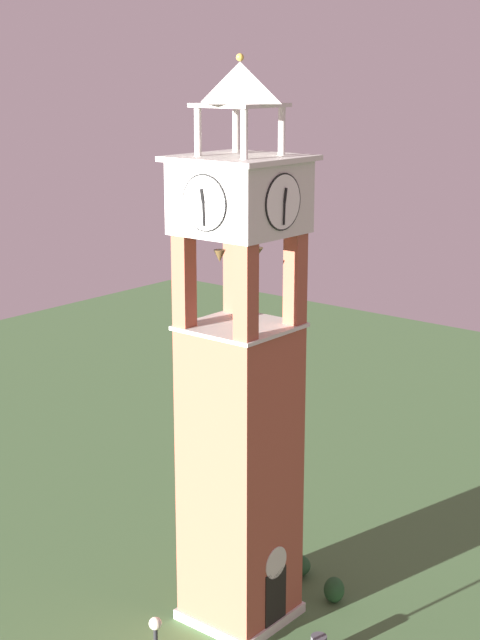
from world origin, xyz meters
TOP-DOWN VIEW (x-y plane):
  - ground at (0.00, 0.00)m, footprint 80.00×80.00m
  - clock_tower at (0.00, -0.00)m, footprint 3.66×3.66m
  - shrub_near_entry at (3.28, 0.24)m, footprint 1.11×1.11m
  - shrub_left_of_tower at (2.80, -2.03)m, footprint 0.74×0.74m
  - shrub_behind_bench at (3.44, 0.20)m, footprint 1.24×1.24m

SIDE VIEW (x-z plane):
  - ground at x=0.00m, z-range 0.00..0.00m
  - shrub_behind_bench at x=3.44m, z-range 0.00..0.77m
  - shrub_left_of_tower at x=2.80m, z-range 0.00..0.95m
  - shrub_near_entry at x=3.28m, z-range 0.00..1.06m
  - clock_tower at x=0.00m, z-range -1.64..17.21m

